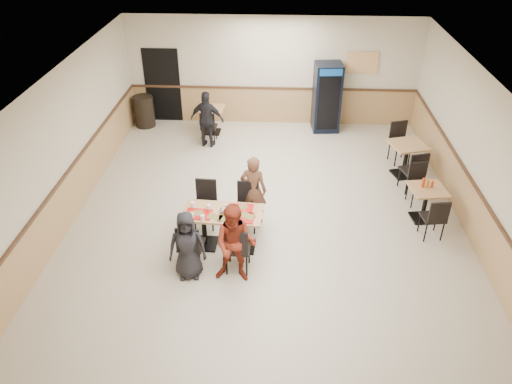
# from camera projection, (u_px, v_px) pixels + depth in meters

# --- Properties ---
(ground) EXTENTS (10.00, 10.00, 0.00)m
(ground) POSITION_uv_depth(u_px,v_px,m) (266.00, 222.00, 10.25)
(ground) COLOR beige
(ground) RESTS_ON ground
(room_shell) EXTENTS (10.00, 10.00, 10.00)m
(room_shell) POSITION_uv_depth(u_px,v_px,m) (343.00, 143.00, 12.02)
(room_shell) COLOR silver
(room_shell) RESTS_ON ground
(main_table) EXTENTS (1.50, 0.81, 0.78)m
(main_table) POSITION_uv_depth(u_px,v_px,m) (223.00, 224.00, 9.31)
(main_table) COLOR black
(main_table) RESTS_ON ground
(main_chairs) EXTENTS (1.39, 1.78, 0.99)m
(main_chairs) POSITION_uv_depth(u_px,v_px,m) (220.00, 224.00, 9.32)
(main_chairs) COLOR black
(main_chairs) RESTS_ON ground
(diner_woman_left) EXTENTS (0.69, 0.50, 1.31)m
(diner_woman_left) POSITION_uv_depth(u_px,v_px,m) (187.00, 246.00, 8.53)
(diner_woman_left) COLOR black
(diner_woman_left) RESTS_ON ground
(diner_woman_right) EXTENTS (0.78, 0.64, 1.51)m
(diner_woman_right) POSITION_uv_depth(u_px,v_px,m) (235.00, 244.00, 8.40)
(diner_woman_right) COLOR maroon
(diner_woman_right) RESTS_ON ground
(diner_man_opposite) EXTENTS (0.60, 0.46, 1.48)m
(diner_man_opposite) POSITION_uv_depth(u_px,v_px,m) (253.00, 190.00, 9.89)
(diner_man_opposite) COLOR brown
(diner_man_opposite) RESTS_ON ground
(lone_diner) EXTENTS (0.92, 0.50, 1.49)m
(lone_diner) POSITION_uv_depth(u_px,v_px,m) (207.00, 120.00, 12.78)
(lone_diner) COLOR black
(lone_diner) RESTS_ON ground
(tabletop_clutter) EXTENTS (1.29, 0.66, 0.12)m
(tabletop_clutter) POSITION_uv_depth(u_px,v_px,m) (222.00, 213.00, 9.10)
(tabletop_clutter) COLOR red
(tabletop_clutter) RESTS_ON main_table
(side_table_near) EXTENTS (0.77, 0.77, 0.74)m
(side_table_near) POSITION_uv_depth(u_px,v_px,m) (426.00, 199.00, 10.09)
(side_table_near) COLOR black
(side_table_near) RESTS_ON ground
(side_table_near_chair_south) EXTENTS (0.49, 0.49, 0.93)m
(side_table_near_chair_south) POSITION_uv_depth(u_px,v_px,m) (433.00, 216.00, 9.60)
(side_table_near_chair_south) COLOR black
(side_table_near_chair_south) RESTS_ON ground
(side_table_near_chair_north) EXTENTS (0.49, 0.49, 0.93)m
(side_table_near_chair_north) POSITION_uv_depth(u_px,v_px,m) (419.00, 185.00, 10.60)
(side_table_near_chair_north) COLOR black
(side_table_near_chair_north) RESTS_ON ground
(side_table_far) EXTENTS (0.94, 0.94, 0.81)m
(side_table_far) POSITION_uv_depth(u_px,v_px,m) (406.00, 155.00, 11.60)
(side_table_far) COLOR black
(side_table_far) RESTS_ON ground
(side_table_far_chair_south) EXTENTS (0.59, 0.59, 1.03)m
(side_table_far_chair_south) POSITION_uv_depth(u_px,v_px,m) (412.00, 169.00, 11.06)
(side_table_far_chair_south) COLOR black
(side_table_far_chair_south) RESTS_ON ground
(side_table_far_chair_north) EXTENTS (0.59, 0.59, 1.03)m
(side_table_far_chair_north) POSITION_uv_depth(u_px,v_px,m) (401.00, 143.00, 12.16)
(side_table_far_chair_north) COLOR black
(side_table_far_chair_north) RESTS_ON ground
(condiment_caddy) EXTENTS (0.23, 0.06, 0.20)m
(condiment_caddy) POSITION_uv_depth(u_px,v_px,m) (427.00, 183.00, 9.95)
(condiment_caddy) COLOR red
(condiment_caddy) RESTS_ON side_table_near
(back_table) EXTENTS (0.70, 0.70, 0.73)m
(back_table) POSITION_uv_depth(u_px,v_px,m) (212.00, 116.00, 13.62)
(back_table) COLOR black
(back_table) RESTS_ON ground
(back_table_chair_lone) EXTENTS (0.44, 0.44, 0.92)m
(back_table_chair_lone) POSITION_uv_depth(u_px,v_px,m) (209.00, 126.00, 13.14)
(back_table_chair_lone) COLOR black
(back_table_chair_lone) RESTS_ON ground
(pepsi_cooler) EXTENTS (0.77, 0.77, 1.87)m
(pepsi_cooler) POSITION_uv_depth(u_px,v_px,m) (327.00, 97.00, 13.58)
(pepsi_cooler) COLOR black
(pepsi_cooler) RESTS_ON ground
(trash_bin) EXTENTS (0.56, 0.56, 0.88)m
(trash_bin) POSITION_uv_depth(u_px,v_px,m) (144.00, 111.00, 14.02)
(trash_bin) COLOR black
(trash_bin) RESTS_ON ground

